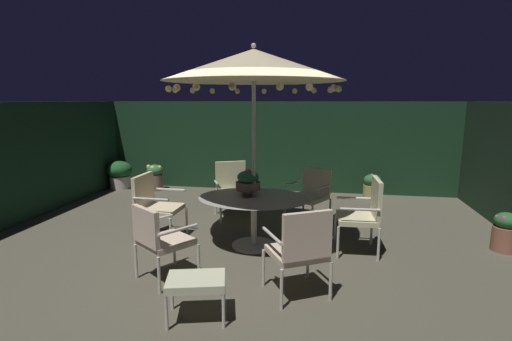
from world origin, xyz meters
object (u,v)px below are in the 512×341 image
Objects in this scene: patio_dining_table at (254,207)px; ottoman_footrest at (196,283)px; patio_chair_north at (300,247)px; patio_umbrella at (254,66)px; potted_plant_left_far at (506,231)px; potted_plant_left_near at (372,186)px; patio_chair_south at (154,202)px; patio_chair_southeast at (232,187)px; potted_plant_back_left at (120,174)px; potted_plant_front_corner at (155,176)px; patio_chair_northeast at (365,210)px; patio_chair_east at (311,192)px; potted_plant_right_near at (234,180)px; centerpiece_planter at (248,181)px; patio_chair_southwest at (159,237)px.

patio_dining_table is 1.98m from ottoman_footrest.
patio_umbrella is at bearing 119.13° from patio_chair_north.
potted_plant_left_far is (3.57, 0.47, -2.30)m from patio_umbrella.
potted_plant_left_near is (1.28, 4.56, -0.31)m from patio_chair_north.
patio_dining_table is 1.57m from patio_chair_south.
patio_umbrella reaches higher than patio_chair_south.
ottoman_footrest is at bearing -82.37° from patio_chair_southeast.
patio_umbrella is 5.46m from potted_plant_back_left.
potted_plant_front_corner is at bearing 129.90° from patio_chair_north.
patio_chair_northeast is 1.51m from patio_chair_east.
patio_chair_southeast is 1.48× the size of potted_plant_back_left.
potted_plant_left_near is at bearing 57.35° from patio_dining_table.
patio_chair_north reaches higher than patio_chair_southeast.
ottoman_footrest is 4.49m from potted_plant_left_far.
patio_chair_southeast is at bearing 167.20° from potted_plant_left_far.
potted_plant_right_near is at bearing 108.14° from patio_dining_table.
potted_plant_front_corner is at bearing 118.64° from ottoman_footrest.
patio_chair_north is 3.14m from patio_chair_southeast.
patio_chair_north is at bearing -90.37° from patio_chair_east.
patio_chair_northeast is 1.15× the size of patio_chair_east.
centerpiece_planter reaches higher than ottoman_footrest.
potted_plant_left_near is (2.04, 3.19, -0.32)m from patio_dining_table.
centerpiece_planter is 0.43× the size of patio_chair_east.
patio_chair_north is at bearing -146.83° from potted_plant_left_far.
patio_chair_east is (0.78, 1.35, -2.06)m from patio_umbrella.
potted_plant_right_near is at bearing 108.14° from patio_umbrella.
patio_chair_east reaches higher than potted_plant_front_corner.
ottoman_footrest is at bearing -113.67° from potted_plant_left_near.
patio_chair_south is 1.80× the size of potted_plant_left_far.
patio_chair_south is at bearing -138.87° from potted_plant_left_near.
potted_plant_right_near is at bearing 111.57° from patio_chair_north.
potted_plant_left_far is at bearing 32.67° from ottoman_footrest.
centerpiece_planter is 4.24m from potted_plant_front_corner.
patio_dining_table is 3.45m from potted_plant_right_near.
ottoman_footrest is 1.20× the size of potted_plant_left_near.
patio_dining_table is 1.99m from patio_umbrella.
patio_chair_east is 1.65× the size of potted_plant_left_far.
patio_umbrella is 4.68× the size of potted_plant_front_corner.
patio_chair_southwest reaches higher than ottoman_footrest.
patio_chair_northeast is 1.05× the size of patio_chair_south.
potted_plant_back_left is (-3.24, 1.67, -0.18)m from patio_chair_southeast.
patio_chair_east is at bearing 29.31° from patio_chair_south.
patio_chair_southeast is 1.77× the size of potted_plant_left_far.
patio_chair_southeast is 3.65m from potted_plant_back_left.
patio_chair_south is 1.50× the size of potted_plant_back_left.
patio_chair_north is 1.09× the size of patio_chair_southwest.
patio_chair_southwest is 4.85m from potted_plant_front_corner.
patio_chair_south reaches higher than patio_dining_table.
potted_plant_back_left is at bearing 152.64° from patio_chair_southeast.
patio_chair_northeast is 6.26m from potted_plant_back_left.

